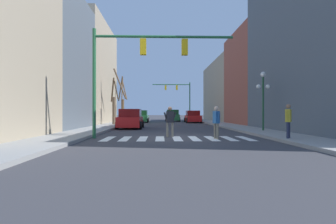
% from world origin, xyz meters
% --- Properties ---
extents(ground_plane, '(240.00, 240.00, 0.00)m').
position_xyz_m(ground_plane, '(0.00, 0.00, 0.00)').
color(ground_plane, '#38383D').
extents(sidewalk_left, '(2.47, 90.00, 0.15)m').
position_xyz_m(sidewalk_left, '(-5.85, 0.00, 0.07)').
color(sidewalk_left, gray).
rests_on(sidewalk_left, ground_plane).
extents(sidewalk_right, '(2.47, 90.00, 0.15)m').
position_xyz_m(sidewalk_right, '(5.85, 0.00, 0.07)').
color(sidewalk_right, gray).
rests_on(sidewalk_right, ground_plane).
extents(building_row_left, '(6.00, 28.98, 13.98)m').
position_xyz_m(building_row_left, '(-10.09, 7.98, 6.11)').
color(building_row_left, tan).
rests_on(building_row_left, ground_plane).
extents(building_row_right, '(6.00, 39.94, 12.12)m').
position_xyz_m(building_row_right, '(10.09, 12.60, 5.32)').
color(building_row_right, '#515B66').
rests_on(building_row_right, ground_plane).
extents(crosswalk_stripes, '(7.65, 2.60, 0.01)m').
position_xyz_m(crosswalk_stripes, '(-0.00, -0.74, 0.00)').
color(crosswalk_stripes, white).
rests_on(crosswalk_stripes, ground_plane).
extents(traffic_signal_near, '(7.44, 0.28, 5.79)m').
position_xyz_m(traffic_signal_near, '(-2.12, -0.49, 4.25)').
color(traffic_signal_near, '#236038').
rests_on(traffic_signal_near, ground_plane).
extents(traffic_signal_far, '(6.75, 0.28, 6.75)m').
position_xyz_m(traffic_signal_far, '(2.49, 32.27, 4.88)').
color(traffic_signal_far, '#236038').
rests_on(traffic_signal_far, ground_plane).
extents(street_lamp_right_corner, '(0.95, 0.36, 3.98)m').
position_xyz_m(street_lamp_right_corner, '(6.08, 3.15, 2.98)').
color(street_lamp_right_corner, '#1E4C2D').
rests_on(street_lamp_right_corner, sidewalk_right).
extents(car_parked_right_far, '(2.19, 4.58, 1.79)m').
position_xyz_m(car_parked_right_far, '(1.00, 26.35, 0.83)').
color(car_parked_right_far, '#236B38').
rests_on(car_parked_right_far, ground_plane).
extents(car_parked_right_near, '(2.11, 4.24, 1.66)m').
position_xyz_m(car_parked_right_near, '(-3.44, 8.08, 0.77)').
color(car_parked_right_near, red).
rests_on(car_parked_right_near, ground_plane).
extents(car_driving_toward_lane, '(1.98, 4.64, 1.66)m').
position_xyz_m(car_driving_toward_lane, '(-3.50, 21.90, 0.77)').
color(car_driving_toward_lane, '#236B38').
rests_on(car_driving_toward_lane, ground_plane).
extents(car_driving_away_lane, '(2.05, 4.57, 1.62)m').
position_xyz_m(car_driving_away_lane, '(3.47, 20.78, 0.76)').
color(car_driving_away_lane, red).
rests_on(car_driving_away_lane, ground_plane).
extents(pedestrian_on_right_sidewalk, '(0.49, 0.60, 1.61)m').
position_xyz_m(pedestrian_on_right_sidewalk, '(5.16, -2.19, 1.10)').
color(pedestrian_on_right_sidewalk, '#282D47').
rests_on(pedestrian_on_right_sidewalk, sidewalk_right).
extents(pedestrian_on_left_sidewalk, '(0.73, 0.30, 1.69)m').
position_xyz_m(pedestrian_on_left_sidewalk, '(-0.34, 0.17, 1.00)').
color(pedestrian_on_left_sidewalk, '#7A705B').
rests_on(pedestrian_on_left_sidewalk, ground_plane).
extents(pedestrian_near_right_corner, '(0.31, 0.72, 1.69)m').
position_xyz_m(pedestrian_near_right_corner, '(2.01, -0.92, 1.00)').
color(pedestrian_near_right_corner, '#7A705B').
rests_on(pedestrian_near_right_corner, ground_plane).
extents(street_tree_right_near, '(1.90, 1.84, 5.79)m').
position_xyz_m(street_tree_right_near, '(-5.63, 13.07, 2.52)').
color(street_tree_right_near, brown).
rests_on(street_tree_right_near, sidewalk_left).
extents(street_tree_right_mid, '(1.66, 3.11, 6.29)m').
position_xyz_m(street_tree_right_mid, '(-6.17, 22.19, 2.60)').
color(street_tree_right_mid, brown).
rests_on(street_tree_right_mid, sidewalk_left).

